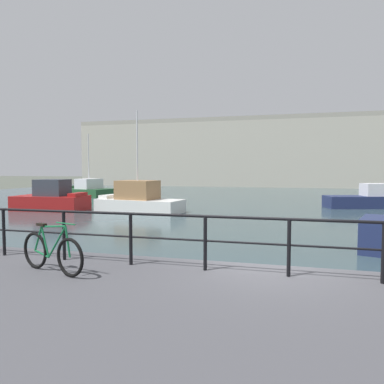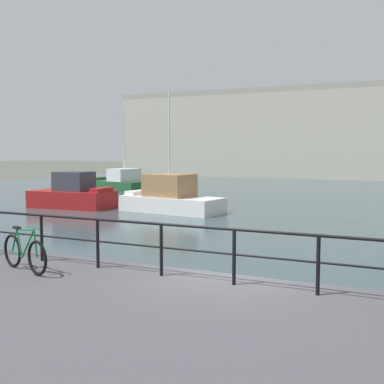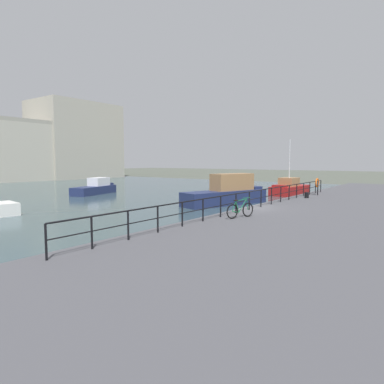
{
  "view_description": "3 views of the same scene",
  "coord_description": "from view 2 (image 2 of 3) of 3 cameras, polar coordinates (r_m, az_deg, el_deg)",
  "views": [
    {
      "loc": [
        0.42,
        -7.51,
        3.0
      ],
      "look_at": [
        -2.69,
        3.99,
        2.24
      ],
      "focal_mm": 34.04,
      "sensor_mm": 36.0,
      "label": 1
    },
    {
      "loc": [
        3.65,
        -9.36,
        3.57
      ],
      "look_at": [
        -3.01,
        4.59,
        2.26
      ],
      "focal_mm": 46.41,
      "sensor_mm": 36.0,
      "label": 2
    },
    {
      "loc": [
        -18.79,
        -9.71,
        3.86
      ],
      "look_at": [
        -1.34,
        3.21,
        1.87
      ],
      "focal_mm": 32.01,
      "sensor_mm": 36.0,
      "label": 3
    }
  ],
  "objects": [
    {
      "name": "moored_red_daysailer",
      "position": [
        44.75,
        -8.23,
        1.1
      ],
      "size": [
        6.24,
        4.1,
        6.77
      ],
      "rotation": [
        0.0,
        0.0,
        2.94
      ],
      "color": "#23512D",
      "rests_on": "water_basin"
    },
    {
      "name": "ground_plane",
      "position": [
        10.66,
        4.1,
        -14.73
      ],
      "size": [
        240.0,
        240.0,
        0.0
      ],
      "primitive_type": "plane",
      "color": "#4C5147"
    },
    {
      "name": "parked_bicycle",
      "position": [
        11.0,
        -18.71,
        -6.64
      ],
      "size": [
        1.7,
        0.61,
        0.98
      ],
      "rotation": [
        0.0,
        0.0,
        -0.32
      ],
      "color": "black",
      "rests_on": "quay_promenade"
    },
    {
      "name": "moored_cabin_cruiser",
      "position": [
        31.61,
        -13.51,
        -0.3
      ],
      "size": [
        5.23,
        2.81,
        2.23
      ],
      "rotation": [
        0.0,
        0.0,
        0.06
      ],
      "color": "maroon",
      "rests_on": "water_basin"
    },
    {
      "name": "moored_harbor_tender",
      "position": [
        28.56,
        -2.49,
        -0.64
      ],
      "size": [
        6.28,
        3.24,
        6.97
      ],
      "rotation": [
        0.0,
        0.0,
        2.99
      ],
      "color": "white",
      "rests_on": "water_basin"
    },
    {
      "name": "water_basin",
      "position": [
        39.89,
        20.17,
        -0.58
      ],
      "size": [
        80.0,
        60.0,
        0.01
      ],
      "primitive_type": "cube",
      "color": "#33474C",
      "rests_on": "ground_plane"
    },
    {
      "name": "quay_railing",
      "position": [
        9.67,
        0.51,
        -5.85
      ],
      "size": [
        26.6,
        0.07,
        1.08
      ],
      "color": "black",
      "rests_on": "quay_promenade"
    }
  ]
}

